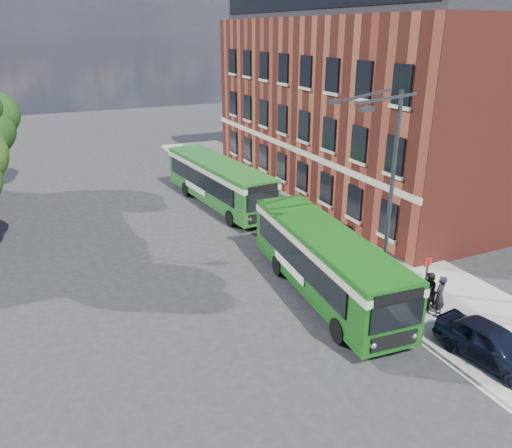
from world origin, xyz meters
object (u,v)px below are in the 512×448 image
street_lamp (384,193)px  bus_front (325,258)px  parked_car (492,344)px  bus_rear (219,179)px

street_lamp → bus_front: street_lamp is taller
street_lamp → bus_front: (-2.24, 0.85, -2.96)m
bus_front → parked_car: (2.66, -6.84, -0.98)m
bus_rear → bus_front: bearing=-90.8°
bus_front → parked_car: size_ratio=2.66×
street_lamp → bus_front: bearing=159.3°
street_lamp → parked_car: 7.18m
bus_rear → parked_car: (2.46, -20.51, -0.98)m
bus_front → street_lamp: bearing=-20.7°
street_lamp → bus_rear: street_lamp is taller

